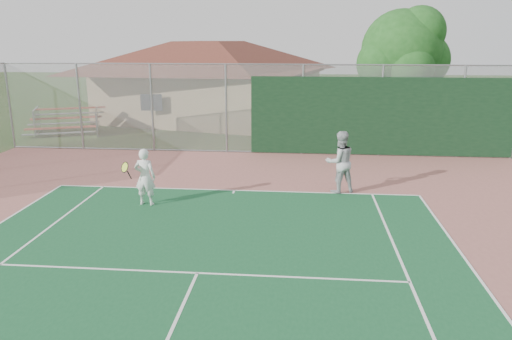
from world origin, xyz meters
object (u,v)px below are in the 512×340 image
at_px(clubhouse, 210,73).
at_px(tree, 404,53).
at_px(player_white_front, 145,177).
at_px(bleachers, 66,121).
at_px(player_grey_back, 340,163).

xyz_separation_m(clubhouse, tree, (9.45, -4.34, 1.24)).
relative_size(clubhouse, player_white_front, 8.35).
distance_m(clubhouse, tree, 10.48).
distance_m(bleachers, player_white_front, 12.12).
xyz_separation_m(tree, player_grey_back, (-3.22, -8.43, -2.90)).
xyz_separation_m(clubhouse, player_white_front, (0.82, -14.45, -1.77)).
bearing_deg(bleachers, clubhouse, 15.04).
bearing_deg(clubhouse, player_white_front, -72.96).
bearing_deg(clubhouse, tree, -10.85).
distance_m(clubhouse, player_grey_back, 14.30).
bearing_deg(player_grey_back, clubhouse, -83.87).
bearing_deg(bleachers, player_white_front, -76.13).
xyz_separation_m(clubhouse, player_grey_back, (6.23, -12.77, -1.65)).
relative_size(clubhouse, bleachers, 3.52).
bearing_deg(bleachers, tree, -20.58).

